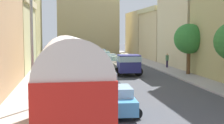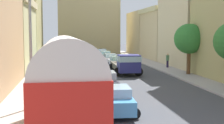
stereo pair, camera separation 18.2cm
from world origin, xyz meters
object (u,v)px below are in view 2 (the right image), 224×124
at_px(cargo_truck_0, 126,63).
at_px(pedestrian_1, 168,60).
at_px(parked_bus_0, 66,84).
at_px(parked_bus_1, 67,58).
at_px(car_1, 110,59).
at_px(car_6, 88,67).
at_px(streetlamp_near, 35,41).
at_px(parked_bus_2, 64,49).
at_px(car_3, 102,53).
at_px(car_4, 116,100).
at_px(car_5, 105,82).
at_px(car_2, 105,56).
at_px(car_0, 116,62).
at_px(car_7, 87,57).

distance_m(cargo_truck_0, pedestrian_1, 7.61).
distance_m(parked_bus_0, cargo_truck_0, 20.92).
bearing_deg(parked_bus_1, car_1, 69.52).
height_order(car_6, streetlamp_near, streetlamp_near).
height_order(parked_bus_1, parked_bus_2, parked_bus_1).
bearing_deg(car_3, streetlamp_near, -101.97).
bearing_deg(car_3, car_1, -90.00).
distance_m(parked_bus_2, car_4, 27.02).
height_order(parked_bus_0, parked_bus_1, parked_bus_0).
xyz_separation_m(cargo_truck_0, pedestrian_1, (6.05, 4.62, -0.12)).
height_order(parked_bus_1, car_5, parked_bus_1).
relative_size(parked_bus_0, car_5, 2.14).
distance_m(parked_bus_1, car_5, 5.71).
bearing_deg(car_2, car_5, -97.10).
bearing_deg(car_5, pedestrian_1, 56.33).
distance_m(car_0, pedestrian_1, 6.26).
bearing_deg(cargo_truck_0, car_3, 90.13).
bearing_deg(car_4, streetlamp_near, 161.59).
distance_m(parked_bus_0, car_0, 26.70).
bearing_deg(car_6, car_7, 86.57).
height_order(parked_bus_1, car_4, parked_bus_1).
bearing_deg(car_5, cargo_truck_0, 70.56).
height_order(car_0, car_3, car_3).
distance_m(car_0, car_3, 16.50).
height_order(parked_bus_0, car_6, parked_bus_0).
xyz_separation_m(car_2, car_4, (-3.51, -32.98, 0.02)).
bearing_deg(car_7, car_5, -90.70).
bearing_deg(cargo_truck_0, pedestrian_1, 37.38).
height_order(parked_bus_2, car_5, parked_bus_2).
xyz_separation_m(car_4, car_5, (0.21, 6.51, -0.00)).
xyz_separation_m(car_0, pedestrian_1, (6.10, -1.37, 0.30)).
relative_size(car_4, streetlamp_near, 0.59).
distance_m(car_4, pedestrian_1, 22.74).
xyz_separation_m(car_4, car_7, (0.50, 30.62, 0.00)).
bearing_deg(car_2, car_6, -103.75).
height_order(parked_bus_2, car_7, parked_bus_2).
bearing_deg(pedestrian_1, parked_bus_0, -116.54).
bearing_deg(parked_bus_1, car_7, 81.06).
height_order(cargo_truck_0, car_6, cargo_truck_0).
height_order(cargo_truck_0, car_3, cargo_truck_0).
relative_size(parked_bus_2, car_1, 1.94).
bearing_deg(pedestrian_1, car_5, -123.67).
bearing_deg(car_6, car_0, 49.80).
distance_m(car_5, streetlamp_near, 7.51).
height_order(cargo_truck_0, streetlamp_near, streetlamp_near).
distance_m(parked_bus_1, car_4, 11.67).
bearing_deg(parked_bus_0, parked_bus_1, 89.53).
relative_size(parked_bus_0, streetlamp_near, 1.29).
bearing_deg(pedestrian_1, car_4, -114.99).
relative_size(cargo_truck_0, car_7, 1.68).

